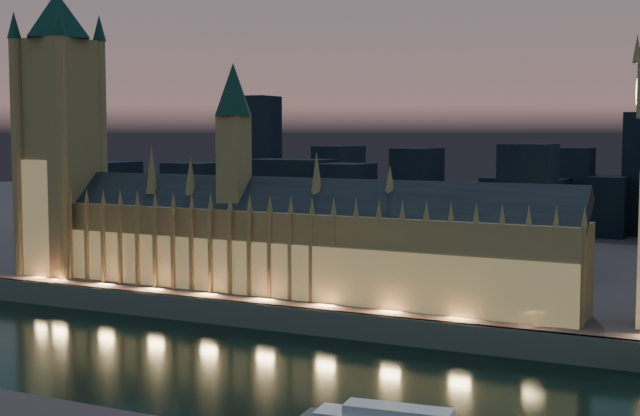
% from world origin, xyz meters
% --- Properties ---
extents(ground_plane, '(2000.00, 2000.00, 0.00)m').
position_xyz_m(ground_plane, '(0.00, 0.00, 0.00)').
color(ground_plane, black).
rests_on(ground_plane, ground).
extents(north_bank, '(2000.00, 960.00, 8.00)m').
position_xyz_m(north_bank, '(0.00, 520.00, 4.00)').
color(north_bank, '#43343B').
rests_on(north_bank, ground).
extents(embankment_wall, '(2000.00, 2.50, 8.00)m').
position_xyz_m(embankment_wall, '(0.00, 41.00, 4.00)').
color(embankment_wall, '#535453').
rests_on(embankment_wall, ground).
extents(palace_of_westminster, '(202.00, 27.17, 78.00)m').
position_xyz_m(palace_of_westminster, '(-12.65, 61.74, 26.37)').
color(palace_of_westminster, olive).
rests_on(palace_of_westminster, north_bank).
extents(victoria_tower, '(31.68, 31.68, 119.41)m').
position_xyz_m(victoria_tower, '(-110.00, 61.92, 67.21)').
color(victoria_tower, olive).
rests_on(victoria_tower, north_bank).
extents(city_backdrop, '(455.73, 215.63, 78.02)m').
position_xyz_m(city_backdrop, '(40.43, 245.80, 30.58)').
color(city_backdrop, black).
rests_on(city_backdrop, north_bank).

